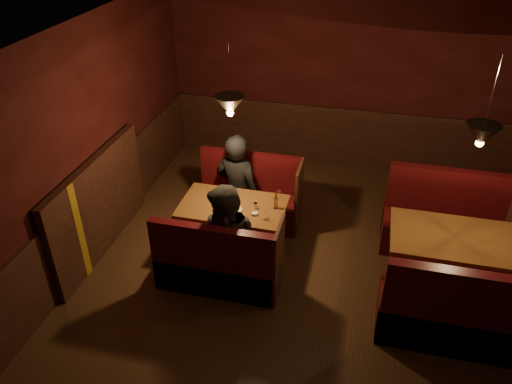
% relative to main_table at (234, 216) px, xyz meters
% --- Properties ---
extents(room, '(6.02, 7.02, 2.92)m').
position_rel_main_table_xyz_m(room, '(0.94, -0.68, 0.50)').
color(room, brown).
rests_on(room, ground).
extents(main_table, '(1.33, 0.81, 0.93)m').
position_rel_main_table_xyz_m(main_table, '(0.00, 0.00, 0.00)').
color(main_table, brown).
rests_on(main_table, ground).
extents(main_bench_far, '(1.46, 0.52, 1.00)m').
position_rel_main_table_xyz_m(main_bench_far, '(0.02, 0.75, -0.23)').
color(main_bench_far, '#4E0710').
rests_on(main_bench_far, ground).
extents(main_bench_near, '(1.46, 0.52, 1.00)m').
position_rel_main_table_xyz_m(main_bench_near, '(0.02, -0.75, -0.23)').
color(main_bench_near, '#4E0710').
rests_on(main_bench_near, ground).
extents(second_table, '(1.40, 0.89, 0.79)m').
position_rel_main_table_xyz_m(second_table, '(2.62, -0.14, 0.04)').
color(second_table, brown).
rests_on(second_table, ground).
extents(second_bench_far, '(1.55, 0.58, 1.10)m').
position_rel_main_table_xyz_m(second_bench_far, '(2.65, 0.70, -0.20)').
color(second_bench_far, '#4E0710').
rests_on(second_bench_far, ground).
extents(second_bench_near, '(1.55, 0.58, 1.10)m').
position_rel_main_table_xyz_m(second_bench_near, '(2.65, -0.97, -0.20)').
color(second_bench_near, '#4E0710').
rests_on(second_bench_near, ground).
extents(diner_a, '(0.71, 0.54, 1.75)m').
position_rel_main_table_xyz_m(diner_a, '(-0.12, 0.58, 0.33)').
color(diner_a, black).
rests_on(diner_a, ground).
extents(diner_b, '(1.01, 0.92, 1.70)m').
position_rel_main_table_xyz_m(diner_b, '(0.11, -0.65, 0.30)').
color(diner_b, '#2A2824').
rests_on(diner_b, ground).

